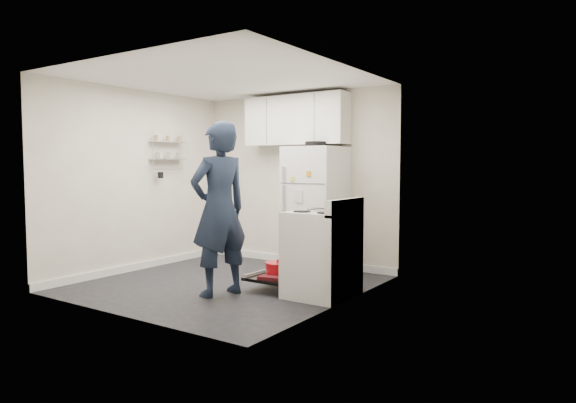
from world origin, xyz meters
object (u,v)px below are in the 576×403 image
Objects in this scene: electric_range at (321,254)px; person at (219,209)px; refrigerator at (316,209)px; open_oven_door at (278,273)px.

electric_range is 1.24m from person.
person reaches higher than refrigerator.
refrigerator is 0.92× the size of person.
open_oven_door is at bearing -179.44° from electric_range.
electric_range is at bearing -56.65° from refrigerator.
refrigerator is at bearing 97.33° from open_oven_door.
person is at bearing -147.87° from electric_range.
open_oven_door is at bearing 162.85° from person.
electric_range is 1.57× the size of open_oven_door.
refrigerator is at bearing 123.35° from electric_range.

